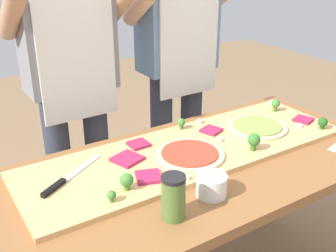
{
  "coord_description": "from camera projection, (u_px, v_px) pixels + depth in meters",
  "views": [
    {
      "loc": [
        -0.83,
        -1.11,
        1.53
      ],
      "look_at": [
        -0.04,
        0.13,
        0.86
      ],
      "focal_mm": 44.13,
      "sensor_mm": 36.0,
      "label": 1
    }
  ],
  "objects": [
    {
      "name": "chefs_knife",
      "position": [
        65.0,
        180.0,
        1.43
      ],
      "size": [
        0.28,
        0.19,
        0.02
      ],
      "color": "#B7BABF",
      "rests_on": "cutting_board"
    },
    {
      "name": "pizza_slice_far_right",
      "position": [
        149.0,
        177.0,
        1.45
      ],
      "size": [
        0.11,
        0.11,
        0.01
      ],
      "primitive_type": "cube",
      "rotation": [
        0.0,
        0.0,
        -0.35
      ],
      "color": "#9E234C",
      "rests_on": "cutting_board"
    },
    {
      "name": "pizza_slice_near_right",
      "position": [
        127.0,
        159.0,
        1.57
      ],
      "size": [
        0.13,
        0.13,
        0.01
      ],
      "primitive_type": "cube",
      "rotation": [
        0.0,
        0.0,
        0.32
      ],
      "color": "#9E234C",
      "rests_on": "cutting_board"
    },
    {
      "name": "cheese_crumble_d",
      "position": [
        199.0,
        121.0,
        1.88
      ],
      "size": [
        0.03,
        0.03,
        0.02
      ],
      "primitive_type": "cube",
      "rotation": [
        0.0,
        0.0,
        0.9
      ],
      "color": "white",
      "rests_on": "cutting_board"
    },
    {
      "name": "cheese_crumble_b",
      "position": [
        186.0,
        177.0,
        1.44
      ],
      "size": [
        0.02,
        0.02,
        0.02
      ],
      "primitive_type": "cube",
      "rotation": [
        0.0,
        0.0,
        1.22
      ],
      "color": "silver",
      "rests_on": "cutting_board"
    },
    {
      "name": "broccoli_floret_center_left",
      "position": [
        181.0,
        123.0,
        1.82
      ],
      "size": [
        0.04,
        0.04,
        0.05
      ],
      "color": "#487A23",
      "rests_on": "cutting_board"
    },
    {
      "name": "sauce_jar",
      "position": [
        173.0,
        197.0,
        1.25
      ],
      "size": [
        0.08,
        0.08,
        0.15
      ],
      "color": "#517033",
      "rests_on": "prep_table"
    },
    {
      "name": "pizza_whole_tomato_red",
      "position": [
        190.0,
        154.0,
        1.6
      ],
      "size": [
        0.27,
        0.27,
        0.02
      ],
      "color": "beige",
      "rests_on": "cutting_board"
    },
    {
      "name": "cheese_crumble_a",
      "position": [
        272.0,
        102.0,
        2.1
      ],
      "size": [
        0.02,
        0.02,
        0.02
      ],
      "primitive_type": "cube",
      "rotation": [
        0.0,
        0.0,
        1.3
      ],
      "color": "white",
      "rests_on": "cutting_board"
    },
    {
      "name": "pizza_slice_near_left",
      "position": [
        303.0,
        120.0,
        1.91
      ],
      "size": [
        0.1,
        0.1,
        0.01
      ],
      "primitive_type": "cube",
      "rotation": [
        0.0,
        0.0,
        0.33
      ],
      "color": "#9E234C",
      "rests_on": "cutting_board"
    },
    {
      "name": "cook_right",
      "position": [
        178.0,
        51.0,
        2.14
      ],
      "size": [
        0.54,
        0.39,
        1.67
      ],
      "color": "#333847",
      "rests_on": "ground"
    },
    {
      "name": "broccoli_floret_center_right",
      "position": [
        323.0,
        123.0,
        1.82
      ],
      "size": [
        0.04,
        0.04,
        0.05
      ],
      "color": "#2C5915",
      "rests_on": "cutting_board"
    },
    {
      "name": "broccoli_floret_front_left",
      "position": [
        254.0,
        141.0,
        1.63
      ],
      "size": [
        0.05,
        0.05,
        0.07
      ],
      "color": "#3F7220",
      "rests_on": "cutting_board"
    },
    {
      "name": "cheese_crumble_e",
      "position": [
        219.0,
        140.0,
        1.71
      ],
      "size": [
        0.02,
        0.02,
        0.02
      ],
      "primitive_type": "cube",
      "rotation": [
        0.0,
        0.0,
        0.96
      ],
      "color": "white",
      "rests_on": "cutting_board"
    },
    {
      "name": "pizza_slice_far_left",
      "position": [
        139.0,
        144.0,
        1.68
      ],
      "size": [
        0.08,
        0.08,
        0.01
      ],
      "primitive_type": "cube",
      "rotation": [
        0.0,
        0.0,
        0.02
      ],
      "color": "#9E234C",
      "rests_on": "cutting_board"
    },
    {
      "name": "broccoli_floret_front_mid",
      "position": [
        111.0,
        196.0,
        1.31
      ],
      "size": [
        0.03,
        0.03,
        0.04
      ],
      "color": "#487A23",
      "rests_on": "cutting_board"
    },
    {
      "name": "pizza_slice_center",
      "position": [
        211.0,
        130.0,
        1.8
      ],
      "size": [
        0.1,
        0.1,
        0.01
      ],
      "primitive_type": "cube",
      "rotation": [
        0.0,
        0.0,
        0.35
      ],
      "color": "#9E234C",
      "rests_on": "cutting_board"
    },
    {
      "name": "broccoli_floret_back_left",
      "position": [
        276.0,
        104.0,
        2.0
      ],
      "size": [
        0.04,
        0.04,
        0.06
      ],
      "color": "#487A23",
      "rests_on": "cutting_board"
    },
    {
      "name": "pizza_whole_pesto_green",
      "position": [
        257.0,
        127.0,
        1.83
      ],
      "size": [
        0.26,
        0.26,
        0.02
      ],
      "color": "beige",
      "rests_on": "cutting_board"
    },
    {
      "name": "flour_cup",
      "position": [
        212.0,
        186.0,
        1.38
      ],
      "size": [
        0.1,
        0.1,
        0.08
      ],
      "color": "white",
      "rests_on": "prep_table"
    },
    {
      "name": "prep_table",
      "position": [
        194.0,
        186.0,
        1.63
      ],
      "size": [
        1.62,
        0.76,
        0.74
      ],
      "color": "brown",
      "rests_on": "ground"
    },
    {
      "name": "cutting_board",
      "position": [
        189.0,
        151.0,
        1.66
      ],
      "size": [
        1.37,
        0.43,
        0.02
      ],
      "primitive_type": "cube",
      "color": "tan",
      "rests_on": "prep_table"
    },
    {
      "name": "cheese_crumble_c",
      "position": [
        300.0,
        126.0,
        1.84
      ],
      "size": [
        0.02,
        0.02,
        0.02
      ],
      "primitive_type": "cube",
      "rotation": [
        0.0,
        0.0,
        0.94
      ],
      "color": "white",
      "rests_on": "cutting_board"
    },
    {
      "name": "broccoli_floret_back_mid",
      "position": [
        127.0,
        181.0,
        1.37
      ],
      "size": [
        0.05,
        0.05,
        0.06
      ],
      "color": "#487A23",
      "rests_on": "cutting_board"
    },
    {
      "name": "cook_left",
      "position": [
        71.0,
        68.0,
        1.86
      ],
      "size": [
        0.54,
        0.39,
        1.67
      ],
      "color": "#333847",
      "rests_on": "ground"
    }
  ]
}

